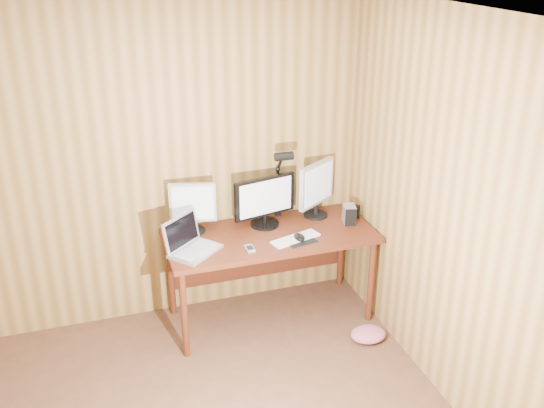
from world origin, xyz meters
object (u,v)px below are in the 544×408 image
hard_drive (349,214)px  speaker (357,212)px  monitor_center (265,201)px  desk (267,244)px  phone (250,248)px  laptop (189,243)px  mouse (299,237)px  monitor_right (317,188)px  desk_lamp (281,174)px  monitor_left (193,206)px  keyboard (296,238)px

hard_drive → speaker: (0.10, 0.07, -0.02)m
monitor_center → desk: bearing=-107.4°
desk → phone: (-0.22, -0.27, 0.13)m
laptop → hard_drive: bearing=-37.1°
mouse → speaker: size_ratio=1.09×
laptop → phone: bearing=-55.7°
desk → laptop: 0.68m
desk → monitor_right: monitor_right is taller
monitor_center → mouse: bearing=-75.2°
mouse → hard_drive: bearing=-6.0°
desk → monitor_right: bearing=14.9°
hard_drive → speaker: size_ratio=1.42×
monitor_right → speaker: monitor_right is taller
desk_lamp → mouse: bearing=-71.5°
desk → hard_drive: 0.69m
mouse → hard_drive: (0.48, 0.17, 0.05)m
monitor_right → desk: bearing=162.3°
desk → monitor_center: monitor_center is taller
monitor_left → monitor_right: 1.00m
monitor_right → desk_lamp: size_ratio=0.73×
monitor_right → hard_drive: monitor_right is taller
monitor_right → mouse: (-0.28, -0.36, -0.22)m
monitor_center → mouse: size_ratio=4.37×
mouse → speaker: 0.63m
hard_drive → monitor_left: bearing=-176.0°
hard_drive → speaker: bearing=47.2°
desk → keyboard: (0.15, -0.22, 0.13)m
monitor_right → hard_drive: bearing=-77.0°
laptop → speaker: (1.39, 0.14, -0.01)m
monitor_center → mouse: monitor_center is taller
monitor_right → mouse: size_ratio=3.93×
laptop → hard_drive: 1.29m
keyboard → hard_drive: bearing=-0.3°
keyboard → monitor_left: bearing=135.9°
monitor_right → laptop: 1.14m
laptop → mouse: (0.81, -0.09, -0.04)m
mouse → laptop: bearing=148.6°
phone → monitor_left: bearing=129.4°
hard_drive → phone: size_ratio=1.36×
desk_lamp → speaker: bearing=0.8°
desk → speaker: (0.76, -0.01, 0.18)m
monitor_right → desk_lamp: (-0.29, 0.04, 0.14)m
mouse → desk_lamp: desk_lamp is taller
desk_lamp → desk: bearing=-119.4°
monitor_left → keyboard: 0.81m
desk → monitor_right: (0.45, 0.12, 0.37)m
monitor_left → keyboard: monitor_left is taller
desk → speaker: speaker is taller
desk_lamp → monitor_center: bearing=-137.5°
speaker → desk_lamp: (-0.59, 0.17, 0.33)m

